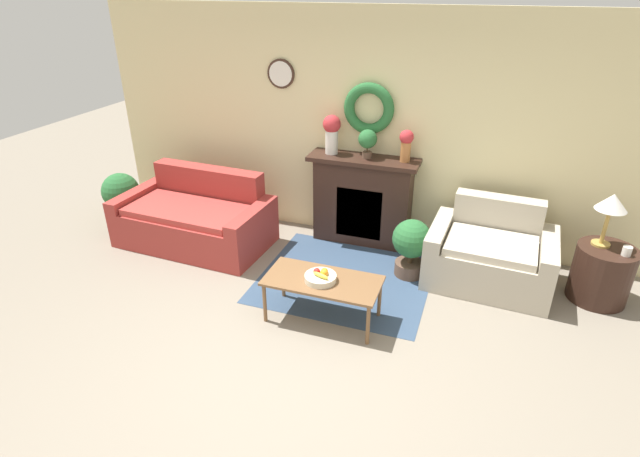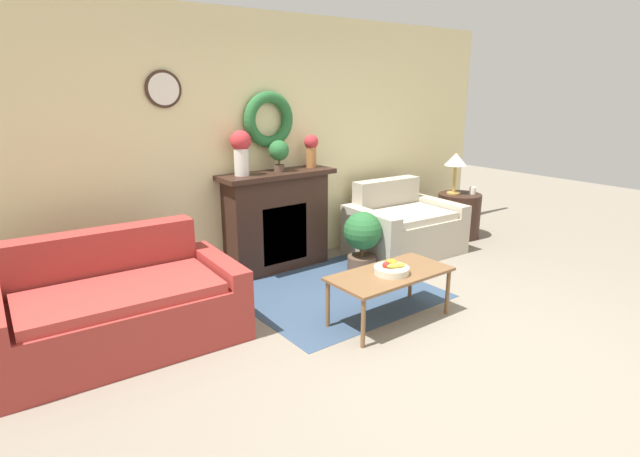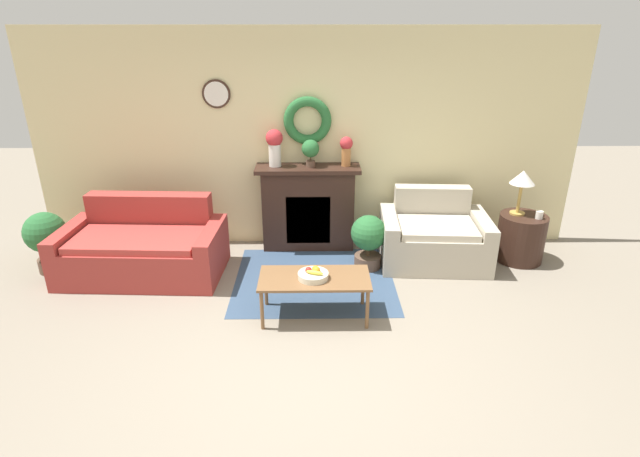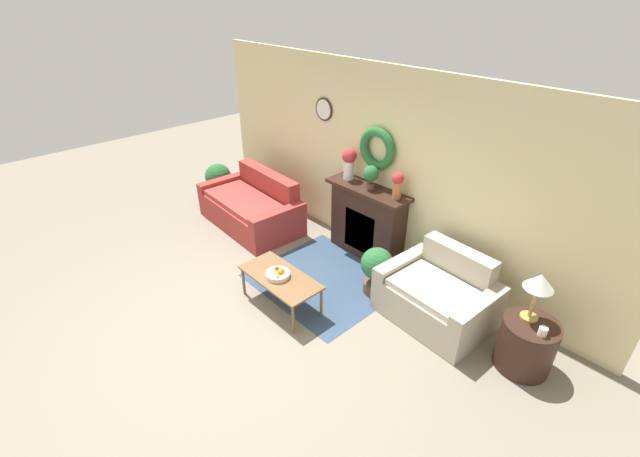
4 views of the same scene
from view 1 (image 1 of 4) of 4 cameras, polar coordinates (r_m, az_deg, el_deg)
name	(u,v)px [view 1 (image 1 of 4)]	position (r m, az deg, el deg)	size (l,w,h in m)	color
ground_plane	(283,369)	(4.37, -4.29, -15.74)	(16.00, 16.00, 0.00)	gray
floor_rug	(345,278)	(5.49, 2.89, -5.66)	(1.80, 1.62, 0.01)	#334760
wall_back	(368,129)	(5.95, 5.56, 11.25)	(6.80, 0.19, 2.70)	beige
fireplace	(362,200)	(6.03, 4.88, 3.29)	(1.29, 0.41, 1.09)	#331E16
couch_left	(196,219)	(6.27, -13.99, 1.07)	(1.85, 1.06, 0.86)	#9E332D
loveseat_right	(490,255)	(5.60, 18.85, -2.89)	(1.32, 1.00, 0.85)	#B2A893
coffee_table	(323,283)	(4.67, 0.31, -6.28)	(1.08, 0.52, 0.44)	brown
fruit_bowl	(321,277)	(4.61, 0.09, -5.55)	(0.30, 0.30, 0.12)	beige
side_table_by_loveseat	(601,274)	(5.75, 29.48, -4.54)	(0.56, 0.56, 0.58)	#331E16
table_lamp	(612,205)	(5.48, 30.37, 2.35)	(0.29, 0.29, 0.54)	#B28E42
mug	(627,251)	(5.54, 31.65, -2.21)	(0.08, 0.08, 0.09)	silver
vase_on_mantel_left	(332,131)	(5.87, 1.35, 11.04)	(0.21, 0.21, 0.45)	silver
vase_on_mantel_right	(406,143)	(5.69, 9.82, 9.58)	(0.16, 0.16, 0.36)	#AD6B38
potted_plant_on_mantel	(368,140)	(5.75, 5.46, 10.01)	(0.21, 0.21, 0.33)	brown
potted_plant_floor_by_couch	(121,195)	(6.91, -21.75, 3.58)	(0.47, 0.47, 0.73)	brown
potted_plant_floor_by_loveseat	(411,244)	(5.45, 10.39, -1.76)	(0.42, 0.42, 0.66)	brown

